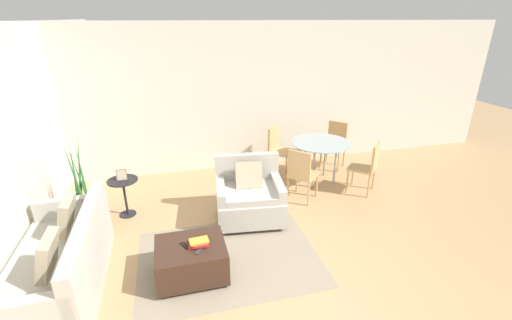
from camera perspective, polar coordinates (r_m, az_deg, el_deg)
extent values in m
plane|color=tan|center=(3.99, 3.21, -21.81)|extent=(20.00, 20.00, 0.00)
cube|color=beige|center=(6.55, -6.33, 10.02)|extent=(12.00, 0.06, 2.75)
cube|color=beige|center=(4.81, -36.57, 0.88)|extent=(0.06, 12.00, 2.75)
cube|color=gray|center=(4.48, -4.55, -15.94)|extent=(2.21, 1.64, 0.00)
cube|color=brown|center=(4.02, -2.84, -21.24)|extent=(2.16, 0.06, 0.00)
cube|color=brown|center=(4.17, -3.46, -19.34)|extent=(2.16, 0.06, 0.00)
cube|color=brown|center=(4.33, -4.03, -17.56)|extent=(2.16, 0.06, 0.00)
cube|color=brown|center=(4.48, -4.55, -15.91)|extent=(2.16, 0.06, 0.00)
cube|color=brown|center=(4.64, -5.02, -14.37)|extent=(2.16, 0.06, 0.00)
cube|color=brown|center=(4.81, -5.46, -12.93)|extent=(2.16, 0.06, 0.00)
cube|color=brown|center=(4.97, -5.86, -11.59)|extent=(2.16, 0.06, 0.00)
cube|color=#B2ADA3|center=(4.48, -30.17, -16.17)|extent=(0.89, 1.88, 0.42)
cube|color=#B2ADA3|center=(4.14, -26.29, -11.33)|extent=(0.14, 1.88, 0.44)
cube|color=#B2ADA3|center=(5.02, -28.61, -6.95)|extent=(0.82, 0.12, 0.26)
cube|color=#B2ADA3|center=(3.64, -34.67, -20.31)|extent=(0.82, 0.12, 0.26)
cube|color=tan|center=(4.54, -29.06, -7.98)|extent=(0.19, 0.40, 0.41)
cube|color=tan|center=(3.93, -31.45, -13.40)|extent=(0.19, 0.40, 0.41)
cube|color=#B2ADA3|center=(5.07, -1.05, -7.58)|extent=(1.04, 0.91, 0.36)
cube|color=#B2ADA3|center=(4.93, -1.02, -5.47)|extent=(0.79, 0.77, 0.10)
cube|color=#B2ADA3|center=(5.18, -1.53, -1.57)|extent=(0.96, 0.23, 0.50)
cube|color=#B2ADA3|center=(4.91, -5.92, -5.06)|extent=(0.21, 0.75, 0.20)
cube|color=#B2ADA3|center=(5.00, 3.69, -4.47)|extent=(0.21, 0.75, 0.20)
cylinder|color=brown|center=(4.89, -5.29, -11.88)|extent=(0.05, 0.05, 0.06)
cylinder|color=brown|center=(4.97, 4.06, -11.19)|extent=(0.05, 0.05, 0.06)
cylinder|color=brown|center=(5.43, -5.64, -8.04)|extent=(0.05, 0.05, 0.06)
cylinder|color=brown|center=(5.51, 2.70, -7.49)|extent=(0.05, 0.05, 0.06)
cube|color=tan|center=(4.95, -1.22, -2.49)|extent=(0.40, 0.26, 0.39)
cube|color=#382319|center=(4.15, -10.73, -15.93)|extent=(0.78, 0.64, 0.38)
cylinder|color=black|center=(4.09, -15.28, -21.04)|extent=(0.04, 0.04, 0.04)
cylinder|color=black|center=(4.10, -5.11, -19.97)|extent=(0.04, 0.04, 0.04)
cylinder|color=black|center=(4.50, -15.34, -16.33)|extent=(0.04, 0.04, 0.04)
cylinder|color=black|center=(4.52, -6.34, -15.40)|extent=(0.04, 0.04, 0.04)
cube|color=#B72D28|center=(4.03, -9.58, -13.60)|extent=(0.23, 0.17, 0.02)
cube|color=#B72D28|center=(4.00, -9.35, -13.40)|extent=(0.17, 0.17, 0.03)
cube|color=gold|center=(3.99, -9.48, -13.14)|extent=(0.22, 0.15, 0.02)
cube|color=#333338|center=(3.95, -9.34, -14.52)|extent=(0.13, 0.16, 0.01)
cube|color=black|center=(4.04, -11.80, -13.78)|extent=(0.11, 0.15, 0.01)
cylinder|color=maroon|center=(5.69, -26.51, -7.63)|extent=(0.42, 0.42, 0.31)
cylinder|color=black|center=(5.62, -26.76, -6.36)|extent=(0.39, 0.39, 0.02)
cone|color=#2D6B38|center=(5.42, -27.07, -1.85)|extent=(0.04, 0.11, 0.94)
cone|color=#2D6B38|center=(5.46, -27.35, -1.25)|extent=(0.19, 0.11, 1.02)
cone|color=#2D6B38|center=(5.54, -28.00, -2.27)|extent=(0.09, 0.08, 0.81)
cone|color=#2D6B38|center=(5.44, -27.99, -2.01)|extent=(0.05, 0.12, 0.93)
cone|color=#2D6B38|center=(5.35, -28.22, -1.73)|extent=(0.18, 0.11, 1.04)
cone|color=#2D6B38|center=(5.39, -27.33, -2.64)|extent=(0.15, 0.10, 0.83)
cylinder|color=black|center=(5.40, -21.37, -3.20)|extent=(0.44, 0.44, 0.02)
cylinder|color=black|center=(5.52, -20.95, -5.86)|extent=(0.04, 0.04, 0.55)
cylinder|color=black|center=(5.66, -20.55, -8.42)|extent=(0.24, 0.24, 0.02)
cube|color=#8C6647|center=(5.37, -21.50, -2.33)|extent=(0.15, 0.05, 0.16)
cube|color=#B2A893|center=(5.36, -21.51, -2.36)|extent=(0.12, 0.03, 0.14)
cube|color=#8C6647|center=(5.40, -21.42, -2.62)|extent=(0.02, 0.03, 0.08)
cylinder|color=#99A8AD|center=(6.15, 10.79, 2.87)|extent=(1.05, 1.05, 0.01)
cylinder|color=#99999E|center=(6.03, 9.58, -1.32)|extent=(0.04, 0.04, 0.75)
cylinder|color=#99999E|center=(6.20, 13.03, -0.91)|extent=(0.04, 0.04, 0.75)
cylinder|color=#99999E|center=(6.38, 8.12, 0.12)|extent=(0.04, 0.04, 0.75)
cylinder|color=#99999E|center=(6.54, 11.43, 0.47)|extent=(0.04, 0.04, 0.75)
cube|color=tan|center=(5.61, 7.87, -2.43)|extent=(0.59, 0.59, 0.03)
cube|color=tan|center=(5.35, 7.21, -0.85)|extent=(0.29, 0.29, 0.45)
cylinder|color=tan|center=(5.80, 10.09, -4.15)|extent=(0.03, 0.03, 0.42)
cylinder|color=tan|center=(5.92, 6.84, -3.39)|extent=(0.03, 0.03, 0.42)
cylinder|color=tan|center=(5.50, 8.74, -5.63)|extent=(0.03, 0.03, 0.42)
cylinder|color=tan|center=(5.62, 5.34, -4.80)|extent=(0.03, 0.03, 0.42)
cube|color=tan|center=(6.08, 17.26, -1.26)|extent=(0.59, 0.59, 0.03)
cube|color=tan|center=(5.96, 19.28, 0.49)|extent=(0.29, 0.29, 0.45)
cylinder|color=tan|center=(6.36, 15.86, -2.22)|extent=(0.03, 0.03, 0.42)
cylinder|color=tan|center=(6.05, 14.95, -3.47)|extent=(0.03, 0.03, 0.42)
cylinder|color=tan|center=(6.30, 19.00, -2.88)|extent=(0.03, 0.03, 0.42)
cylinder|color=tan|center=(5.98, 18.25, -4.18)|extent=(0.03, 0.03, 0.42)
cube|color=tan|center=(6.53, 4.37, 1.41)|extent=(0.59, 0.59, 0.03)
cube|color=tan|center=(6.53, 2.93, 3.69)|extent=(0.29, 0.29, 0.45)
cylinder|color=tan|center=(6.39, 5.04, -1.27)|extent=(0.03, 0.03, 0.42)
cylinder|color=tan|center=(6.70, 6.38, -0.19)|extent=(0.03, 0.03, 0.42)
cylinder|color=tan|center=(6.54, 2.20, -0.63)|extent=(0.03, 0.03, 0.42)
cylinder|color=tan|center=(6.84, 3.63, 0.40)|extent=(0.03, 0.03, 0.42)
cube|color=tan|center=(6.93, 12.77, 2.19)|extent=(0.59, 0.59, 0.03)
cube|color=tan|center=(7.03, 13.43, 4.49)|extent=(0.29, 0.29, 0.45)
cylinder|color=tan|center=(6.91, 10.73, 0.27)|extent=(0.03, 0.03, 0.42)
cylinder|color=tan|center=(6.81, 13.56, -0.31)|extent=(0.03, 0.03, 0.42)
cylinder|color=tan|center=(7.22, 11.72, 1.21)|extent=(0.03, 0.03, 0.42)
cylinder|color=tan|center=(7.13, 14.44, 0.66)|extent=(0.03, 0.03, 0.42)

